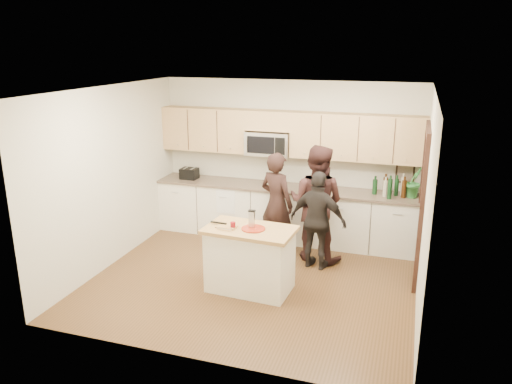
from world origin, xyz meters
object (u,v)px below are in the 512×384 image
(island, at_px, (250,259))
(woman_left, at_px, (277,204))
(toaster, at_px, (189,173))
(woman_center, at_px, (316,203))
(woman_right, at_px, (318,221))

(island, bearing_deg, woman_left, 93.86)
(toaster, bearing_deg, island, -47.36)
(woman_center, relative_size, woman_right, 1.22)
(island, relative_size, toaster, 4.19)
(toaster, height_order, woman_left, woman_left)
(woman_center, bearing_deg, island, 73.39)
(woman_center, distance_m, woman_right, 0.38)
(island, bearing_deg, woman_right, 56.81)
(toaster, xyz_separation_m, woman_left, (1.80, -0.60, -0.20))
(woman_center, bearing_deg, woman_right, 115.90)
(toaster, relative_size, woman_right, 0.20)
(island, relative_size, woman_center, 0.68)
(woman_left, relative_size, woman_center, 0.91)
(island, distance_m, toaster, 2.73)
(woman_right, bearing_deg, toaster, -8.51)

